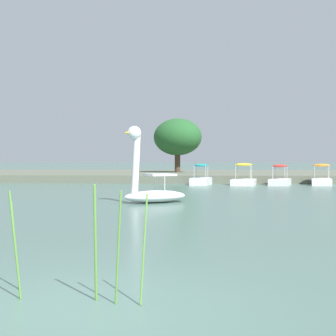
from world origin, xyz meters
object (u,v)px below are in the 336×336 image
pedal_boat_yellow (244,179)px  pedal_boat_red (280,179)px  pedal_boat_teal (201,179)px  tree_broadleaf_left (178,137)px  pedal_boat_orange (321,179)px  swan_boat (152,187)px

pedal_boat_yellow → pedal_boat_red: (2.45, 0.20, 0.02)m
pedal_boat_teal → pedal_boat_yellow: (2.87, -0.30, 0.00)m
pedal_boat_yellow → tree_broadleaf_left: 12.09m
pedal_boat_yellow → pedal_boat_orange: size_ratio=1.02×
pedal_boat_teal → pedal_boat_yellow: 2.88m
pedal_boat_teal → pedal_boat_red: 5.31m
pedal_boat_teal → pedal_boat_red: pedal_boat_teal is taller
swan_boat → pedal_boat_red: size_ratio=1.16×
pedal_boat_teal → pedal_boat_orange: (8.14, 0.21, 0.01)m
pedal_boat_teal → pedal_boat_yellow: pedal_boat_yellow is taller
pedal_boat_teal → swan_boat: bearing=-98.5°
pedal_boat_yellow → pedal_boat_orange: pedal_boat_yellow is taller
pedal_boat_yellow → pedal_boat_red: size_ratio=0.98×
swan_boat → pedal_boat_yellow: 14.43m
pedal_boat_red → pedal_boat_orange: 2.84m
pedal_boat_orange → tree_broadleaf_left: 14.67m
pedal_boat_orange → pedal_boat_yellow: bearing=-174.5°
swan_boat → pedal_boat_orange: size_ratio=1.21×
swan_boat → pedal_boat_red: 15.61m
tree_broadleaf_left → pedal_boat_red: bearing=-54.6°
swan_boat → pedal_boat_red: (7.39, 13.75, -0.22)m
pedal_boat_yellow → pedal_boat_teal: bearing=174.1°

